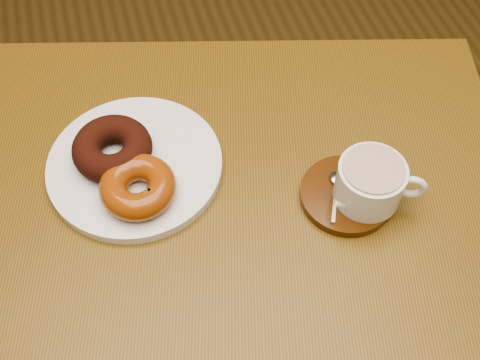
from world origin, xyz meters
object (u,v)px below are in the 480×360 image
object	(u,v)px
cafe_table	(228,234)
coffee_cup	(371,182)
saucer	(347,195)
donut_plate	(135,165)

from	to	relation	value
cafe_table	coffee_cup	world-z (taller)	coffee_cup
cafe_table	saucer	xyz separation A→B (m)	(0.16, -0.06, 0.13)
coffee_cup	cafe_table	bearing A→B (deg)	-175.13
saucer	donut_plate	bearing A→B (deg)	154.76
saucer	coffee_cup	bearing A→B (deg)	-26.69
coffee_cup	saucer	bearing A→B (deg)	178.68
cafe_table	coffee_cup	distance (m)	0.26
cafe_table	donut_plate	distance (m)	0.19
cafe_table	saucer	size ratio (longest dim) A/B	7.35
cafe_table	donut_plate	world-z (taller)	donut_plate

